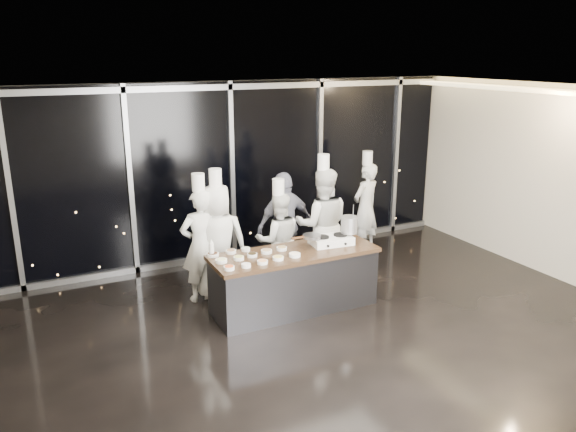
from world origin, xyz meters
name	(u,v)px	position (x,y,z in m)	size (l,w,h in m)	color
ground	(324,334)	(0.00, 0.00, 0.00)	(9.00, 9.00, 0.00)	black
room_shell	(339,171)	(0.18, 0.00, 2.25)	(9.02, 7.02, 3.21)	beige
window_wall	(231,172)	(0.00, 3.43, 1.60)	(8.90, 0.11, 3.20)	black
demo_counter	(294,280)	(0.00, 0.90, 0.45)	(2.46, 0.86, 0.90)	#39383D
stove	(331,240)	(0.65, 0.95, 0.96)	(0.65, 0.44, 0.14)	white
frying_pan	(311,236)	(0.32, 0.98, 1.06)	(0.48, 0.29, 0.05)	gray
stock_pot	(349,225)	(0.95, 0.94, 1.17)	(0.25, 0.25, 0.25)	#B5B5B8
prep_bowls	(251,256)	(-0.66, 0.93, 0.93)	(1.20, 0.75, 0.05)	white
squeeze_bottle	(211,248)	(-1.14, 1.24, 1.02)	(0.07, 0.07, 0.26)	white
chef_far_left	(201,244)	(-1.11, 1.82, 0.89)	(0.66, 0.45, 1.98)	silver
chef_left	(218,241)	(-0.84, 1.82, 0.91)	(1.01, 0.81, 2.03)	silver
chef_center	(279,239)	(0.17, 1.80, 0.79)	(0.87, 0.75, 1.78)	silver
guest	(285,225)	(0.46, 2.16, 0.90)	(1.10, 0.58, 1.79)	black
chef_right	(322,224)	(0.95, 1.76, 0.95)	(1.12, 1.01, 2.11)	silver
chef_side	(366,207)	(2.36, 2.60, 0.87)	(0.72, 0.58, 1.93)	silver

